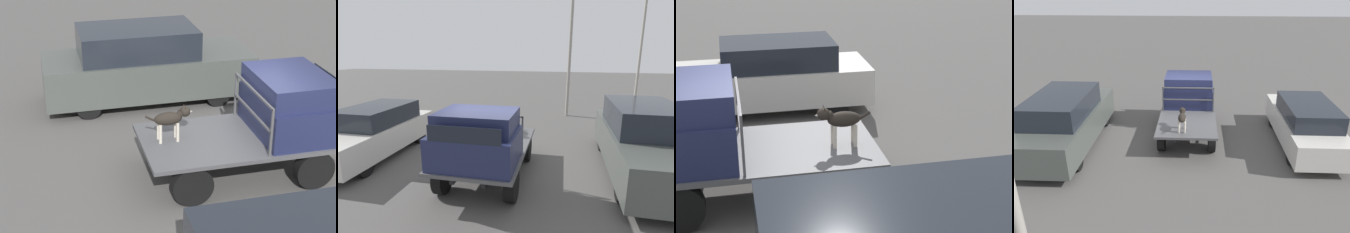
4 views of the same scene
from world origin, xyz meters
TOP-DOWN VIEW (x-y plane):
  - ground_plane at (0.00, 0.00)m, footprint 80.00×80.00m
  - flatbed_truck at (0.00, 0.00)m, footprint 3.88×2.01m
  - truck_cab at (1.06, 0.00)m, footprint 1.59×1.89m
  - truck_headboard at (0.23, 0.00)m, footprint 0.04×1.89m
  - dog at (-1.33, 0.14)m, footprint 0.92×0.25m
  - parked_sedan at (-0.61, -4.04)m, footprint 4.58×1.73m
  - parked_pickup_far at (-1.04, 4.11)m, footprint 5.26×1.93m

SIDE VIEW (x-z plane):
  - ground_plane at x=0.00m, z-range 0.00..0.00m
  - flatbed_truck at x=0.00m, z-range 0.19..1.02m
  - parked_sedan at x=-0.61m, z-range 0.00..1.63m
  - parked_pickup_far at x=-1.04m, z-range -0.02..1.93m
  - dog at x=-1.33m, z-range 0.93..1.64m
  - truck_cab at x=1.06m, z-range 0.80..2.00m
  - truck_headboard at x=0.23m, z-range 0.98..1.92m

